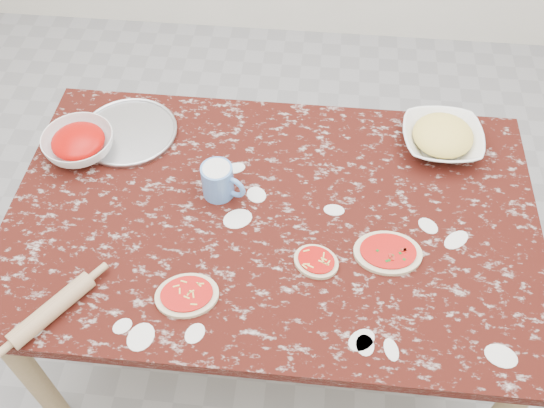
{
  "coord_description": "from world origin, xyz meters",
  "views": [
    {
      "loc": [
        0.11,
        -1.09,
        2.17
      ],
      "look_at": [
        0.0,
        0.0,
        0.8
      ],
      "focal_mm": 39.34,
      "sensor_mm": 36.0,
      "label": 1
    }
  ],
  "objects_px": {
    "pizza_tray": "(129,133)",
    "sauce_bowl": "(79,144)",
    "worktable": "(272,231)",
    "cheese_bowl": "(442,139)",
    "rolling_pin": "(52,310)",
    "flour_mug": "(219,181)"
  },
  "relations": [
    {
      "from": "worktable",
      "to": "flour_mug",
      "type": "xyz_separation_m",
      "value": [
        -0.17,
        0.07,
        0.14
      ]
    },
    {
      "from": "worktable",
      "to": "sauce_bowl",
      "type": "xyz_separation_m",
      "value": [
        -0.65,
        0.2,
        0.12
      ]
    },
    {
      "from": "rolling_pin",
      "to": "cheese_bowl",
      "type": "bearing_deg",
      "value": 34.49
    },
    {
      "from": "cheese_bowl",
      "to": "rolling_pin",
      "type": "bearing_deg",
      "value": -145.51
    },
    {
      "from": "flour_mug",
      "to": "pizza_tray",
      "type": "bearing_deg",
      "value": 146.7
    },
    {
      "from": "pizza_tray",
      "to": "sauce_bowl",
      "type": "relative_size",
      "value": 1.38
    },
    {
      "from": "worktable",
      "to": "sauce_bowl",
      "type": "bearing_deg",
      "value": 163.19
    },
    {
      "from": "worktable",
      "to": "cheese_bowl",
      "type": "xyz_separation_m",
      "value": [
        0.52,
        0.34,
        0.11
      ]
    },
    {
      "from": "worktable",
      "to": "rolling_pin",
      "type": "height_order",
      "value": "rolling_pin"
    },
    {
      "from": "pizza_tray",
      "to": "cheese_bowl",
      "type": "distance_m",
      "value": 1.04
    },
    {
      "from": "worktable",
      "to": "pizza_tray",
      "type": "xyz_separation_m",
      "value": [
        -0.51,
        0.29,
        0.09
      ]
    },
    {
      "from": "cheese_bowl",
      "to": "rolling_pin",
      "type": "distance_m",
      "value": 1.29
    },
    {
      "from": "cheese_bowl",
      "to": "flour_mug",
      "type": "height_order",
      "value": "flour_mug"
    },
    {
      "from": "pizza_tray",
      "to": "sauce_bowl",
      "type": "height_order",
      "value": "sauce_bowl"
    },
    {
      "from": "sauce_bowl",
      "to": "flour_mug",
      "type": "height_order",
      "value": "flour_mug"
    },
    {
      "from": "worktable",
      "to": "rolling_pin",
      "type": "distance_m",
      "value": 0.68
    },
    {
      "from": "pizza_tray",
      "to": "cheese_bowl",
      "type": "bearing_deg",
      "value": 2.57
    },
    {
      "from": "cheese_bowl",
      "to": "rolling_pin",
      "type": "height_order",
      "value": "cheese_bowl"
    },
    {
      "from": "pizza_tray",
      "to": "cheese_bowl",
      "type": "height_order",
      "value": "cheese_bowl"
    },
    {
      "from": "cheese_bowl",
      "to": "rolling_pin",
      "type": "relative_size",
      "value": 1.04
    },
    {
      "from": "rolling_pin",
      "to": "flour_mug",
      "type": "bearing_deg",
      "value": 50.87
    },
    {
      "from": "cheese_bowl",
      "to": "worktable",
      "type": "bearing_deg",
      "value": -147.04
    }
  ]
}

